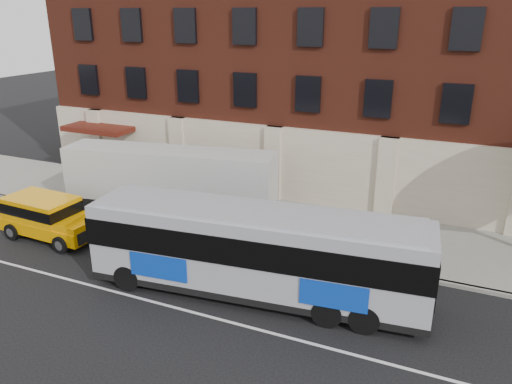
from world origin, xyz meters
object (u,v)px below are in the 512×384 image
at_px(city_bus, 256,249).
at_px(shipping_container, 170,184).
at_px(sign_pole, 79,186).
at_px(yellow_suv, 47,215).

relative_size(city_bus, shipping_container, 1.16).
relative_size(sign_pole, city_bus, 0.20).
bearing_deg(yellow_suv, city_bus, -3.87).
bearing_deg(city_bus, yellow_suv, 176.13).
bearing_deg(shipping_container, city_bus, -36.53).
relative_size(city_bus, yellow_suv, 2.47).
height_order(sign_pole, shipping_container, shipping_container).
bearing_deg(shipping_container, sign_pole, -162.48).
distance_m(city_bus, shipping_container, 8.62).
xyz_separation_m(sign_pole, shipping_container, (4.58, 1.45, 0.29)).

